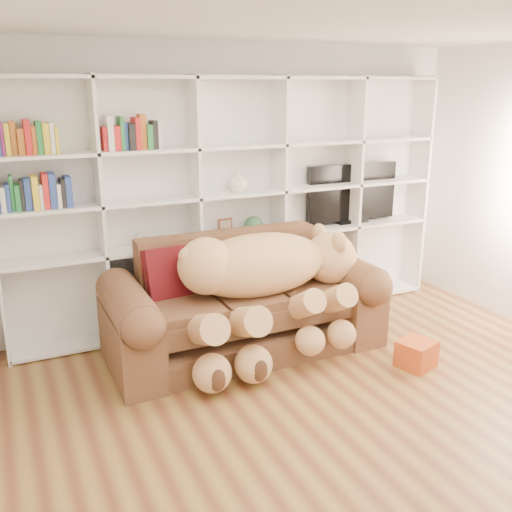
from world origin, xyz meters
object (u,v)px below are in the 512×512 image
teddy_bear (265,279)px  sofa (243,309)px  tv (351,194)px  gift_box (416,354)px

teddy_bear → sofa: bearing=112.4°
sofa → teddy_bear: bearing=-59.9°
teddy_bear → tv: tv is taller
gift_box → tv: size_ratio=0.27×
sofa → gift_box: bearing=-38.5°
sofa → tv: tv is taller
sofa → gift_box: sofa is taller
teddy_bear → gift_box: teddy_bear is taller
teddy_bear → gift_box: size_ratio=6.46×
sofa → tv: bearing=24.3°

